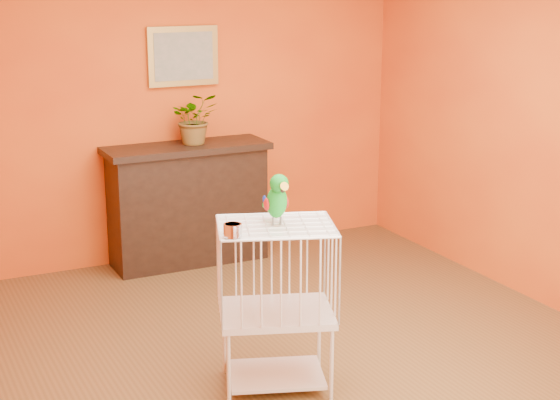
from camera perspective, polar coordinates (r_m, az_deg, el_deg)
ground at (r=5.83m, az=1.59°, el=-9.80°), size 4.50×4.50×0.00m
room_shell at (r=5.36m, az=1.72°, el=5.76°), size 4.50×4.50×4.50m
console_cabinet at (r=7.36m, az=-6.15°, el=-0.27°), size 1.39×0.50×1.03m
potted_plant at (r=7.28m, az=-5.76°, el=5.08°), size 0.47×0.50×0.34m
framed_picture at (r=7.36m, az=-6.45°, el=9.48°), size 0.62×0.04×0.50m
birdcage at (r=5.11m, az=-0.26°, el=-6.98°), size 0.80×0.70×1.02m
feed_cup at (r=4.71m, az=-3.16°, el=-2.02°), size 0.10×0.10×0.07m
parrot at (r=4.92m, az=-0.21°, el=0.11°), size 0.15×0.27×0.31m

